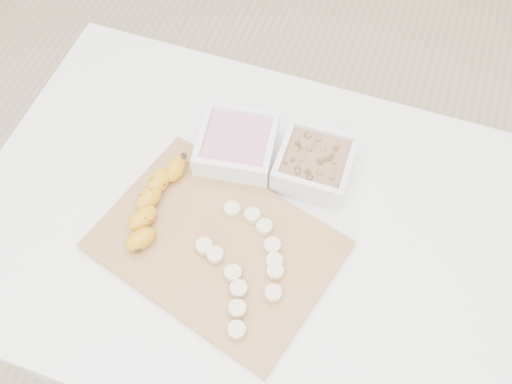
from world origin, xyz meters
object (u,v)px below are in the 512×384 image
(table, at_px, (251,246))
(bowl_granola, at_px, (315,164))
(cutting_board, at_px, (217,245))
(banana, at_px, (154,204))
(bowl_yogurt, at_px, (237,146))

(table, distance_m, bowl_granola, 0.20)
(cutting_board, bearing_deg, table, 57.90)
(cutting_board, distance_m, banana, 0.13)
(bowl_granola, bearing_deg, bowl_yogurt, -176.43)
(bowl_yogurt, bearing_deg, bowl_granola, 3.57)
(bowl_granola, distance_m, cutting_board, 0.23)
(bowl_yogurt, xyz_separation_m, banana, (-0.09, -0.16, -0.00))
(table, bearing_deg, cutting_board, -122.10)
(bowl_yogurt, bearing_deg, table, -60.88)
(cutting_board, bearing_deg, bowl_granola, 59.96)
(banana, bearing_deg, cutting_board, -1.32)
(table, relative_size, cutting_board, 2.59)
(bowl_yogurt, distance_m, banana, 0.19)
(bowl_yogurt, bearing_deg, banana, -120.38)
(banana, bearing_deg, bowl_granola, 46.53)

